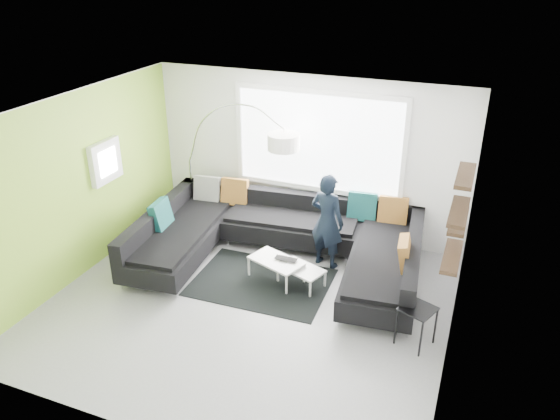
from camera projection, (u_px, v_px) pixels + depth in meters
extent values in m
plane|color=gray|center=(248.00, 304.00, 7.82)|extent=(5.50, 5.50, 0.00)
cube|color=white|center=(307.00, 157.00, 9.32)|extent=(5.50, 0.04, 2.80)
cube|color=white|center=(134.00, 326.00, 5.12)|extent=(5.50, 0.04, 2.80)
cube|color=white|center=(78.00, 187.00, 8.13)|extent=(0.04, 5.00, 2.80)
cube|color=white|center=(462.00, 255.00, 6.31)|extent=(0.04, 5.00, 2.80)
cube|color=white|center=(243.00, 113.00, 6.61)|extent=(5.50, 5.00, 0.04)
cube|color=#93C638|center=(79.00, 187.00, 8.13)|extent=(0.01, 5.00, 2.80)
cube|color=white|center=(318.00, 142.00, 9.09)|extent=(2.96, 0.06, 1.68)
cube|color=white|center=(106.00, 162.00, 8.52)|extent=(0.12, 0.66, 0.66)
cube|color=black|center=(459.00, 216.00, 6.55)|extent=(0.20, 1.24, 0.95)
cube|color=black|center=(278.00, 255.00, 8.63)|extent=(4.56, 3.09, 0.45)
cube|color=black|center=(278.00, 233.00, 8.46)|extent=(4.56, 3.09, 0.34)
cube|color=brown|center=(278.00, 229.00, 8.43)|extent=(3.86, 0.61, 0.48)
cube|color=black|center=(261.00, 282.00, 8.33)|extent=(2.08, 1.54, 0.01)
cube|color=white|center=(289.00, 272.00, 8.28)|extent=(1.19, 0.93, 0.34)
cube|color=black|center=(416.00, 326.00, 6.93)|extent=(0.52, 0.52, 0.55)
imported|color=black|center=(327.00, 221.00, 8.48)|extent=(0.75, 0.65, 1.56)
imported|color=black|center=(285.00, 261.00, 8.22)|extent=(0.35, 0.23, 0.03)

